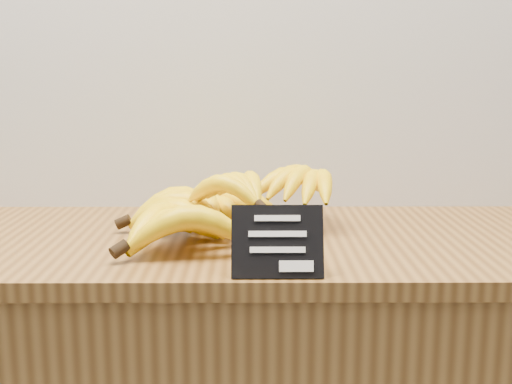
% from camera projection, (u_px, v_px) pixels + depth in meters
% --- Properties ---
extents(counter_top, '(1.52, 0.54, 0.03)m').
position_uv_depth(counter_top, '(256.00, 243.00, 1.18)').
color(counter_top, brown).
rests_on(counter_top, counter).
extents(chalkboard_sign, '(0.14, 0.04, 0.10)m').
position_uv_depth(chalkboard_sign, '(277.00, 242.00, 0.94)').
color(chalkboard_sign, black).
rests_on(chalkboard_sign, counter_top).
extents(banana_pile, '(0.46, 0.38, 0.11)m').
position_uv_depth(banana_pile, '(219.00, 208.00, 1.18)').
color(banana_pile, yellow).
rests_on(banana_pile, counter_top).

